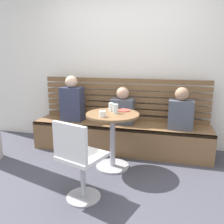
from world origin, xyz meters
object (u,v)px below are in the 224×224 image
object	(u,v)px
booth_bench	(120,137)
plate_small	(124,110)
cup_glass_tall	(115,109)
phone_on_table	(117,109)
person_child_left	(122,108)
person_child_middle	(181,111)
person_adult	(72,101)
cup_water_clear	(111,107)
cafe_table	(113,130)
cup_ceramic_white	(102,114)
white_chair	(78,159)

from	to	relation	value
booth_bench	plate_small	bearing A→B (deg)	-70.68
cup_glass_tall	plate_small	world-z (taller)	cup_glass_tall
cup_glass_tall	phone_on_table	bearing A→B (deg)	100.43
person_child_left	person_child_middle	xyz separation A→B (m)	(0.85, -0.05, 0.01)
booth_bench	plate_small	size ratio (longest dim) A/B	15.88
person_adult	cup_water_clear	xyz separation A→B (m)	(0.76, -0.44, 0.04)
cup_water_clear	cup_glass_tall	size ratio (longest dim) A/B	0.92
booth_bench	phone_on_table	bearing A→B (deg)	-86.17
cafe_table	cup_glass_tall	size ratio (longest dim) A/B	6.17
person_child_middle	plate_small	xyz separation A→B (m)	(-0.74, -0.37, 0.05)
cup_water_clear	cup_glass_tall	bearing A→B (deg)	-50.94
booth_bench	cup_glass_tall	bearing A→B (deg)	-83.23
booth_bench	cafe_table	distance (m)	0.64
phone_on_table	cafe_table	bearing A→B (deg)	120.52
person_child_left	cup_ceramic_white	size ratio (longest dim) A/B	7.06
person_child_left	cup_water_clear	xyz separation A→B (m)	(-0.05, -0.48, 0.11)
person_child_left	cafe_table	bearing A→B (deg)	-90.08
person_adult	cup_ceramic_white	distance (m)	1.05
cafe_table	white_chair	bearing A→B (deg)	-99.89
cup_water_clear	cafe_table	bearing A→B (deg)	-67.34
white_chair	person_child_middle	world-z (taller)	person_child_middle
cup_ceramic_white	person_child_left	bearing A→B (deg)	84.45
plate_small	person_child_left	bearing A→B (deg)	104.10
person_adult	cup_water_clear	world-z (taller)	person_adult
white_chair	person_child_middle	distance (m)	1.69
cafe_table	cup_ceramic_white	world-z (taller)	cup_ceramic_white
booth_bench	plate_small	world-z (taller)	plate_small
booth_bench	cup_glass_tall	world-z (taller)	cup_glass_tall
cup_glass_tall	cup_ceramic_white	bearing A→B (deg)	-117.76
phone_on_table	cup_glass_tall	bearing A→B (deg)	128.53
white_chair	person_adult	size ratio (longest dim) A/B	1.19
cup_glass_tall	cup_ceramic_white	xyz separation A→B (m)	(-0.11, -0.21, -0.03)
booth_bench	cup_glass_tall	size ratio (longest dim) A/B	22.50
cafe_table	white_chair	size ratio (longest dim) A/B	0.87
cafe_table	white_chair	distance (m)	0.82
white_chair	person_child_middle	bearing A→B (deg)	53.77
booth_bench	person_adult	bearing A→B (deg)	-179.41
cup_water_clear	cup_glass_tall	distance (m)	0.13
cafe_table	plate_small	distance (m)	0.31
person_child_middle	cup_water_clear	xyz separation A→B (m)	(-0.90, -0.42, 0.10)
person_child_left	cup_ceramic_white	xyz separation A→B (m)	(-0.08, -0.79, 0.09)
phone_on_table	plate_small	bearing A→B (deg)	172.46
booth_bench	person_child_left	xyz separation A→B (m)	(0.03, 0.03, 0.46)
booth_bench	phone_on_table	distance (m)	0.61
white_chair	plate_small	bearing A→B (deg)	75.94
cup_ceramic_white	plate_small	bearing A→B (deg)	63.81
booth_bench	person_adult	xyz separation A→B (m)	(-0.77, -0.01, 0.54)
white_chair	cup_glass_tall	bearing A→B (deg)	78.03
white_chair	phone_on_table	distance (m)	1.12
phone_on_table	person_child_left	bearing A→B (deg)	-63.92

